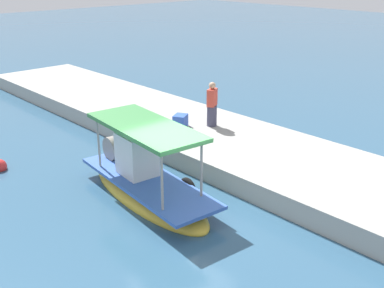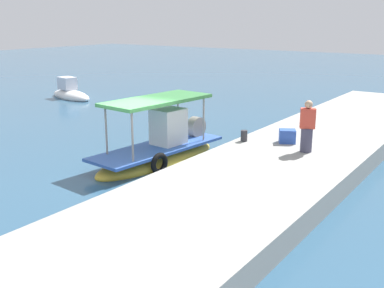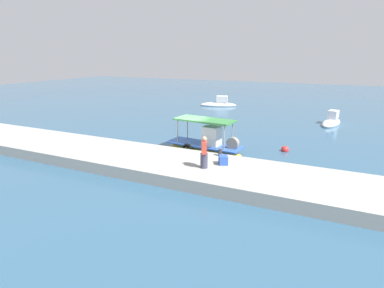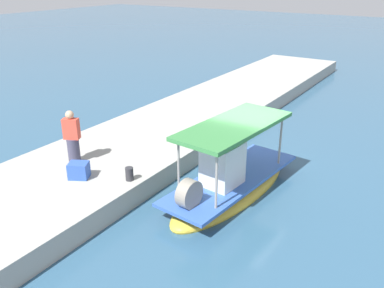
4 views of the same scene
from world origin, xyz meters
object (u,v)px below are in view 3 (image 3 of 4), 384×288
object	(u,v)px
main_fishing_boat	(206,146)
moored_boat_near	(219,104)
cargo_crate	(223,160)
mooring_bollard	(220,152)
marker_buoy	(285,150)
moored_boat_mid	(331,122)
fisherman_near_bollard	(204,154)

from	to	relation	value
main_fishing_boat	moored_boat_near	xyz separation A→B (m)	(-6.43, 19.51, -0.16)
main_fishing_boat	cargo_crate	bearing A→B (deg)	-54.83
mooring_bollard	marker_buoy	size ratio (longest dim) A/B	0.75
cargo_crate	moored_boat_mid	world-z (taller)	moored_boat_mid
marker_buoy	moored_boat_mid	bearing A→B (deg)	77.01
marker_buoy	mooring_bollard	bearing A→B (deg)	-121.72
mooring_bollard	cargo_crate	xyz separation A→B (m)	(0.70, -1.37, 0.04)
mooring_bollard	moored_boat_near	world-z (taller)	moored_boat_near
marker_buoy	moored_boat_near	bearing A→B (deg)	123.80
main_fishing_boat	mooring_bollard	world-z (taller)	main_fishing_boat
cargo_crate	moored_boat_near	bearing A→B (deg)	111.28
mooring_bollard	cargo_crate	distance (m)	1.54
main_fishing_boat	fisherman_near_bollard	xyz separation A→B (m)	(1.89, -4.71, 1.05)
fisherman_near_bollard	marker_buoy	bearing A→B (deg)	67.19
cargo_crate	moored_boat_near	xyz separation A→B (m)	(-9.05, 23.23, -0.66)
moored_boat_mid	moored_boat_near	bearing A→B (deg)	156.30
marker_buoy	moored_boat_mid	world-z (taller)	moored_boat_mid
mooring_bollard	moored_boat_mid	distance (m)	16.72
cargo_crate	main_fishing_boat	bearing A→B (deg)	125.17
main_fishing_boat	mooring_bollard	distance (m)	3.07
main_fishing_boat	mooring_bollard	bearing A→B (deg)	-50.72
mooring_bollard	cargo_crate	size ratio (longest dim) A/B	0.71
fisherman_near_bollard	moored_boat_mid	distance (m)	19.00
mooring_bollard	moored_boat_near	bearing A→B (deg)	110.90
fisherman_near_bollard	mooring_bollard	xyz separation A→B (m)	(0.03, 2.36, -0.58)
fisherman_near_bollard	moored_boat_near	size ratio (longest dim) A/B	0.35
mooring_bollard	fisherman_near_bollard	bearing A→B (deg)	-90.64
main_fishing_boat	marker_buoy	world-z (taller)	main_fishing_boat
main_fishing_boat	moored_boat_mid	xyz separation A→B (m)	(7.45, 13.42, -0.15)
cargo_crate	moored_boat_near	world-z (taller)	moored_boat_near
cargo_crate	moored_boat_near	distance (m)	24.94
main_fishing_boat	marker_buoy	distance (m)	5.56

